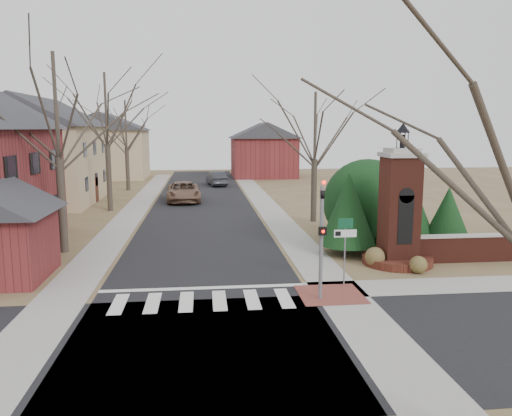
{
  "coord_description": "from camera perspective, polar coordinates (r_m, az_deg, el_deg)",
  "views": [
    {
      "loc": [
        0.06,
        -16.68,
        6.21
      ],
      "look_at": [
        2.5,
        6.0,
        2.58
      ],
      "focal_mm": 35.0,
      "sensor_mm": 36.0,
      "label": 1
    }
  ],
  "objects": [
    {
      "name": "brick_garden_wall",
      "position": [
        26.1,
        25.09,
        -4.09
      ],
      "size": [
        7.5,
        0.5,
        1.3
      ],
      "color": "#542218",
      "rests_on": "ground"
    },
    {
      "name": "evergreen_near",
      "position": [
        25.04,
        10.5,
        -0.09
      ],
      "size": [
        2.8,
        2.8,
        4.1
      ],
      "color": "#473D33",
      "rests_on": "ground"
    },
    {
      "name": "evergreen_mid",
      "position": [
        27.22,
        16.47,
        1.05
      ],
      "size": [
        3.4,
        3.4,
        4.7
      ],
      "color": "#473D33",
      "rests_on": "ground"
    },
    {
      "name": "traffic_signal_pole",
      "position": [
        18.13,
        7.51,
        -2.56
      ],
      "size": [
        0.28,
        0.41,
        4.5
      ],
      "color": "slate",
      "rests_on": "ground"
    },
    {
      "name": "dry_shrub_right",
      "position": [
        22.85,
        18.05,
        -6.18
      ],
      "size": [
        0.77,
        0.77,
        0.77
      ],
      "primitive_type": "sphere",
      "color": "brown",
      "rests_on": "ground"
    },
    {
      "name": "evergreen_far",
      "position": [
        27.26,
        21.09,
        -0.66
      ],
      "size": [
        2.4,
        2.4,
        3.3
      ],
      "color": "#473D33",
      "rests_on": "ground"
    },
    {
      "name": "cross_street",
      "position": [
        15.02,
        -6.05,
        -15.41
      ],
      "size": [
        120.0,
        8.0,
        0.01
      ],
      "primitive_type": "cube",
      "color": "black",
      "rests_on": "ground"
    },
    {
      "name": "brick_gate_monument",
      "position": [
        23.79,
        16.03,
        -1.1
      ],
      "size": [
        3.2,
        3.2,
        6.47
      ],
      "color": "#542218",
      "rests_on": "ground"
    },
    {
      "name": "evergreen_mass",
      "position": [
        27.92,
        12.59,
        0.99
      ],
      "size": [
        4.8,
        4.8,
        4.8
      ],
      "primitive_type": "sphere",
      "color": "black",
      "rests_on": "ground"
    },
    {
      "name": "distant_car",
      "position": [
        55.18,
        -4.53,
        3.37
      ],
      "size": [
        2.41,
        4.88,
        1.54
      ],
      "primitive_type": "imported",
      "rotation": [
        0.0,
        0.0,
        3.31
      ],
      "color": "#313238",
      "rests_on": "ground"
    },
    {
      "name": "ground",
      "position": [
        17.8,
        -6.08,
        -11.43
      ],
      "size": [
        120.0,
        120.0,
        0.0
      ],
      "primitive_type": "plane",
      "color": "brown",
      "rests_on": "ground"
    },
    {
      "name": "bare_tree_2",
      "position": [
        52.23,
        -14.68,
        9.66
      ],
      "size": [
        7.35,
        7.35,
        10.19
      ],
      "color": "#473D33",
      "rests_on": "ground"
    },
    {
      "name": "sign_post",
      "position": [
        19.93,
        10.14,
        -3.44
      ],
      "size": [
        0.9,
        0.07,
        2.75
      ],
      "color": "slate",
      "rests_on": "ground"
    },
    {
      "name": "stop_bar",
      "position": [
        19.96,
        -6.09,
        -9.1
      ],
      "size": [
        8.0,
        0.35,
        0.02
      ],
      "primitive_type": "cube",
      "color": "silver",
      "rests_on": "ground"
    },
    {
      "name": "house_distant_left",
      "position": [
        65.82,
        -16.84,
        6.97
      ],
      "size": [
        10.8,
        8.8,
        8.53
      ],
      "color": "tan",
      "rests_on": "ground"
    },
    {
      "name": "pickup_truck",
      "position": [
        43.39,
        -8.3,
        1.85
      ],
      "size": [
        3.13,
        6.2,
        1.68
      ],
      "primitive_type": "imported",
      "rotation": [
        0.0,
        0.0,
        0.06
      ],
      "color": "brown",
      "rests_on": "ground"
    },
    {
      "name": "bare_tree_0",
      "position": [
        26.67,
        -21.96,
        11.6
      ],
      "size": [
        8.05,
        8.05,
        11.15
      ],
      "color": "#473D33",
      "rests_on": "ground"
    },
    {
      "name": "bare_tree_1",
      "position": [
        39.36,
        -16.81,
        11.33
      ],
      "size": [
        8.4,
        8.4,
        11.64
      ],
      "color": "#473D33",
      "rests_on": "ground"
    },
    {
      "name": "main_street",
      "position": [
        39.17,
        -6.16,
        -0.11
      ],
      "size": [
        8.0,
        70.0,
        0.01
      ],
      "primitive_type": "cube",
      "color": "black",
      "rests_on": "ground"
    },
    {
      "name": "crosswalk_zone",
      "position": [
        18.54,
        -6.08,
        -10.54
      ],
      "size": [
        8.0,
        2.2,
        0.02
      ],
      "primitive_type": "cube",
      "color": "silver",
      "rests_on": "ground"
    },
    {
      "name": "sidewalk_left",
      "position": [
        39.52,
        -13.72,
        -0.23
      ],
      "size": [
        2.0,
        60.0,
        0.02
      ],
      "primitive_type": "cube",
      "color": "gray",
      "rests_on": "ground"
    },
    {
      "name": "bare_tree_3",
      "position": [
        33.51,
        6.78,
        9.81
      ],
      "size": [
        7.0,
        7.0,
        9.7
      ],
      "color": "#473D33",
      "rests_on": "ground"
    },
    {
      "name": "sidewalk_right_main",
      "position": [
        39.51,
        1.4,
        0.02
      ],
      "size": [
        2.0,
        60.0,
        0.02
      ],
      "primitive_type": "cube",
      "color": "gray",
      "rests_on": "ground"
    },
    {
      "name": "house_stucco_left",
      "position": [
        45.76,
        -23.54,
        6.28
      ],
      "size": [
        9.8,
        12.8,
        9.28
      ],
      "color": "tan",
      "rests_on": "ground"
    },
    {
      "name": "dry_shrub_left",
      "position": [
        23.36,
        13.44,
        -5.46
      ],
      "size": [
        0.91,
        0.91,
        0.91
      ],
      "primitive_type": "sphere",
      "color": "brown",
      "rests_on": "ground"
    },
    {
      "name": "curb_apron",
      "position": [
        19.32,
        8.51,
        -9.77
      ],
      "size": [
        2.4,
        2.4,
        0.02
      ],
      "primitive_type": "cube",
      "color": "brown",
      "rests_on": "ground"
    },
    {
      "name": "house_distant_right",
      "position": [
        65.2,
        0.85,
        6.8
      ],
      "size": [
        8.8,
        8.8,
        7.3
      ],
      "color": "maroon",
      "rests_on": "ground"
    }
  ]
}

